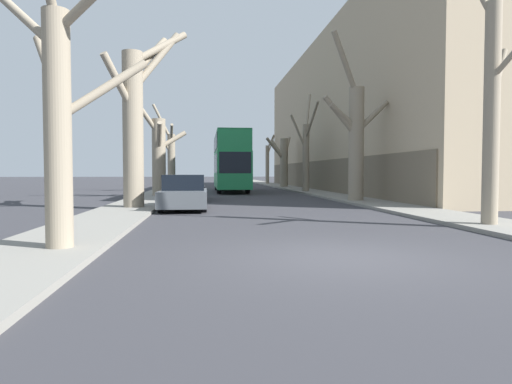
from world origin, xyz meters
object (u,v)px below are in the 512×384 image
at_px(parked_car_0, 184,193).
at_px(street_tree_right_3, 283,161).
at_px(street_tree_right_1, 355,137).
at_px(parked_car_1, 189,188).
at_px(street_tree_right_4, 268,162).
at_px(street_tree_left_2, 159,154).
at_px(street_tree_left_0, 57,100).
at_px(street_tree_right_0, 492,105).
at_px(street_tree_left_1, 136,118).
at_px(street_tree_right_2, 306,151).
at_px(street_tree_left_3, 170,157).
at_px(double_decker_bus, 231,159).

bearing_deg(parked_car_0, street_tree_right_3, 71.31).
xyz_separation_m(street_tree_right_1, parked_car_1, (-8.53, 2.98, -2.70)).
height_order(street_tree_right_3, street_tree_right_4, street_tree_right_4).
xyz_separation_m(street_tree_left_2, street_tree_right_4, (10.76, 27.85, 0.14)).
distance_m(street_tree_left_2, parked_car_1, 4.41).
bearing_deg(street_tree_left_0, street_tree_right_3, 73.48).
bearing_deg(parked_car_1, street_tree_left_2, 120.73).
distance_m(street_tree_left_2, street_tree_right_0, 20.29).
xyz_separation_m(street_tree_left_1, street_tree_right_4, (10.74, 37.41, -0.94)).
distance_m(street_tree_right_0, street_tree_right_2, 22.40).
height_order(street_tree_left_1, street_tree_right_3, street_tree_left_1).
bearing_deg(street_tree_left_2, parked_car_1, -59.27).
bearing_deg(street_tree_left_0, street_tree_right_1, 52.42).
bearing_deg(street_tree_left_3, double_decker_bus, -15.79).
bearing_deg(street_tree_right_0, street_tree_right_1, 91.11).
distance_m(street_tree_right_4, parked_car_1, 32.48).
relative_size(street_tree_left_1, street_tree_right_1, 0.93).
xyz_separation_m(street_tree_right_1, double_decker_bus, (-5.59, 13.90, -0.75)).
distance_m(street_tree_right_4, double_decker_bus, 21.10).
xyz_separation_m(street_tree_left_1, street_tree_left_2, (-0.02, 9.56, -1.09)).
distance_m(street_tree_right_3, street_tree_right_4, 12.11).
bearing_deg(parked_car_0, street_tree_right_4, 76.89).
bearing_deg(street_tree_left_2, street_tree_left_0, -89.84).
bearing_deg(street_tree_right_2, street_tree_left_1, -125.54).
distance_m(street_tree_left_1, parked_car_0, 3.70).
height_order(street_tree_left_0, street_tree_left_2, street_tree_left_0).
xyz_separation_m(street_tree_left_2, street_tree_right_2, (10.56, 5.19, 0.44)).
xyz_separation_m(street_tree_left_0, double_decker_bus, (4.87, 27.49, -0.33)).
xyz_separation_m(street_tree_right_4, parked_car_0, (-8.77, -37.67, -2.18)).
height_order(street_tree_left_3, parked_car_0, street_tree_left_3).
relative_size(street_tree_right_2, street_tree_right_4, 1.24).
bearing_deg(parked_car_1, street_tree_right_2, 44.90).
bearing_deg(double_decker_bus, street_tree_right_2, -22.92).
bearing_deg(street_tree_right_2, parked_car_1, -135.10).
xyz_separation_m(street_tree_left_3, parked_car_1, (1.92, -12.29, -2.13)).
distance_m(street_tree_right_3, parked_car_1, 21.05).
xyz_separation_m(street_tree_left_1, parked_car_0, (1.97, -0.27, -3.12)).
relative_size(street_tree_left_3, parked_car_0, 1.63).
distance_m(street_tree_right_1, street_tree_right_4, 34.18).
bearing_deg(street_tree_right_1, parked_car_0, -157.72).
bearing_deg(parked_car_0, street_tree_left_1, 172.32).
height_order(street_tree_left_2, street_tree_right_3, street_tree_left_2).
bearing_deg(street_tree_right_1, street_tree_right_2, 89.80).
height_order(street_tree_right_4, parked_car_1, street_tree_right_4).
distance_m(street_tree_left_3, street_tree_right_3, 12.56).
bearing_deg(street_tree_left_2, street_tree_left_1, -89.86).
distance_m(street_tree_right_1, parked_car_1, 9.43).
height_order(street_tree_right_0, parked_car_0, street_tree_right_0).
xyz_separation_m(street_tree_right_1, street_tree_right_4, (0.24, 34.18, -0.48)).
xyz_separation_m(street_tree_right_0, street_tree_right_2, (-0.17, 22.40, -0.25)).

